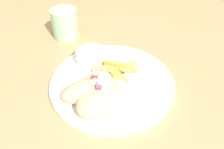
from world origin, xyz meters
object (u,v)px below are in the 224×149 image
object	(u,v)px
sauce_ramekin	(92,56)
water_glass	(65,25)
pita_sandwich_far	(90,89)
fries_pile	(115,68)
plate	(112,82)
pita_sandwich_near	(99,98)

from	to	relation	value
sauce_ramekin	water_glass	size ratio (longest dim) A/B	0.89
pita_sandwich_far	water_glass	xyz separation A→B (m)	(0.18, 0.26, 0.01)
sauce_ramekin	fries_pile	bearing A→B (deg)	-89.22
pita_sandwich_far	fries_pile	bearing A→B (deg)	35.22
plate	sauce_ramekin	bearing A→B (deg)	69.45
fries_pile	sauce_ramekin	world-z (taller)	sauce_ramekin
pita_sandwich_near	water_glass	xyz separation A→B (m)	(0.20, 0.29, 0.01)
plate	pita_sandwich_far	xyz separation A→B (m)	(-0.07, 0.01, 0.03)
plate	pita_sandwich_near	world-z (taller)	pita_sandwich_near
plate	pita_sandwich_far	size ratio (longest dim) A/B	2.18
pita_sandwich_far	plate	bearing A→B (deg)	25.69
pita_sandwich_near	sauce_ramekin	bearing A→B (deg)	43.68
water_glass	pita_sandwich_far	bearing A→B (deg)	-125.87
pita_sandwich_near	water_glass	distance (m)	0.35
plate	pita_sandwich_far	bearing A→B (deg)	173.03
pita_sandwich_near	pita_sandwich_far	distance (m)	0.03
plate	pita_sandwich_near	distance (m)	0.09
plate	pita_sandwich_near	size ratio (longest dim) A/B	2.61
pita_sandwich_near	pita_sandwich_far	xyz separation A→B (m)	(0.01, 0.03, 0.00)
fries_pile	sauce_ramekin	bearing A→B (deg)	90.78
fries_pile	water_glass	distance (m)	0.26
pita_sandwich_near	fries_pile	world-z (taller)	pita_sandwich_near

